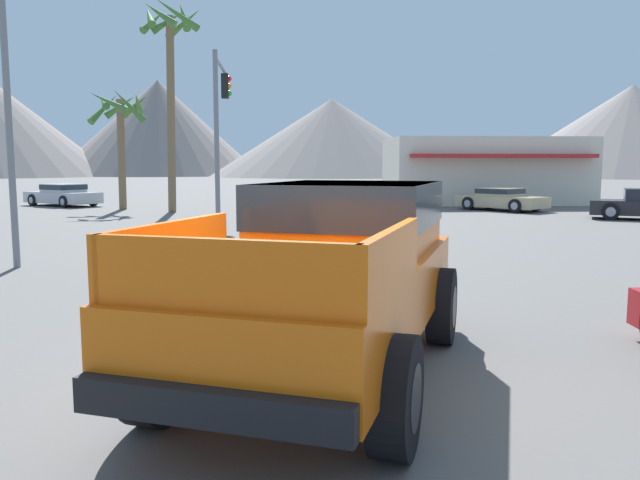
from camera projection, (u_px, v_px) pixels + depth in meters
name	position (u px, v px, depth m)	size (l,w,h in m)	color
ground_plane	(314.00, 391.00, 5.97)	(320.00, 320.00, 0.00)	#5B5956
orange_pickup_truck	(335.00, 264.00, 6.59)	(3.62, 5.59, 1.95)	orange
parked_car_tan	(501.00, 199.00, 29.68)	(3.94, 4.33, 1.07)	tan
parked_car_silver	(63.00, 195.00, 33.01)	(4.63, 4.11, 1.17)	#B7BABF
parked_car_blue	(471.00, 192.00, 35.32)	(4.57, 2.36, 1.21)	#334C9E
traffic_light_main	(221.00, 109.00, 21.57)	(0.38, 3.78, 5.84)	slate
street_lamp_post	(5.00, 51.00, 12.65)	(0.90, 0.24, 7.39)	slate
palm_tree_tall	(170.00, 59.00, 28.12)	(2.86, 3.29, 9.31)	brown
palm_tree_short	(120.00, 119.00, 30.06)	(3.05, 2.94, 5.77)	brown
storefront_building	(485.00, 171.00, 35.21)	(10.77, 6.26, 3.65)	beige
distant_mountain_range	(245.00, 128.00, 121.84)	(175.34, 71.89, 21.14)	gray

